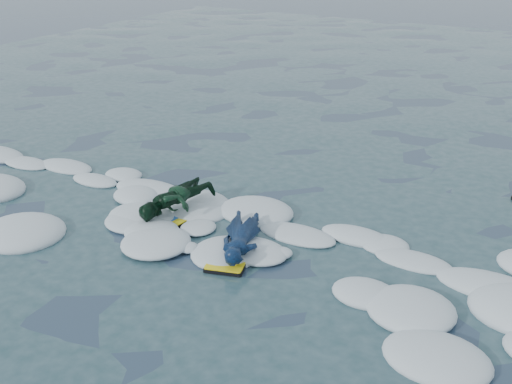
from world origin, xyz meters
TOP-DOWN VIEW (x-y plane):
  - ground at (0.00, 0.00)m, footprint 120.00×120.00m
  - foam_band at (0.00, 1.03)m, footprint 12.00×3.10m
  - prone_woman_unit at (0.08, 0.56)m, footprint 1.00×1.50m
  - prone_child_unit at (-1.27, 0.95)m, footprint 0.88×1.38m

SIDE VIEW (x-z plane):
  - ground at x=0.00m, z-range 0.00..0.00m
  - foam_band at x=0.00m, z-range -0.15..0.15m
  - prone_woman_unit at x=0.08m, z-range 0.00..0.36m
  - prone_child_unit at x=-1.27m, z-range 0.01..0.51m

